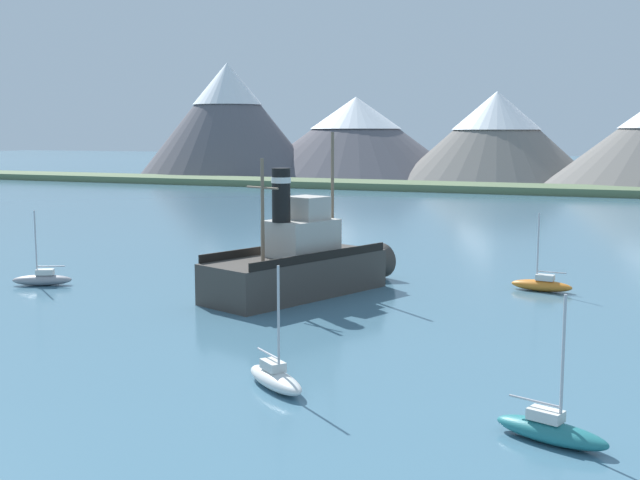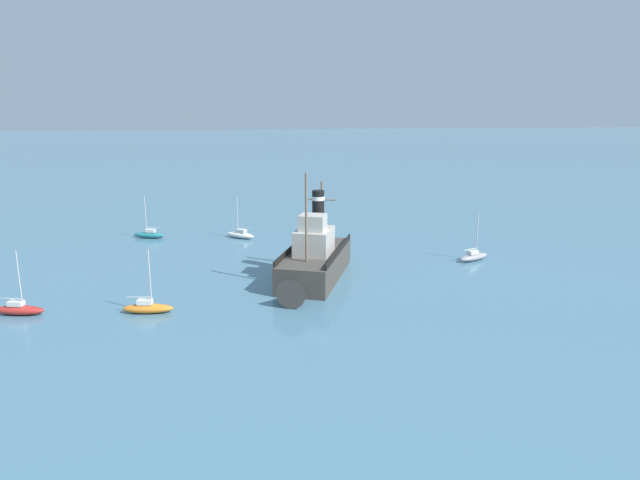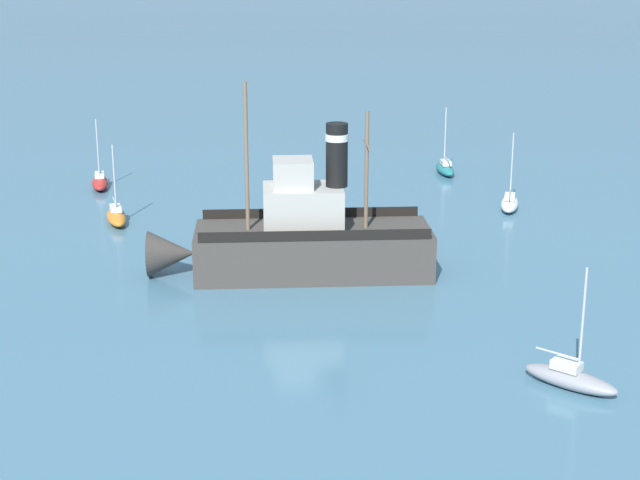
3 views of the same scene
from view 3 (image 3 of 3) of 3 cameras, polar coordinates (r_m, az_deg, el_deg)
ground_plane at (r=50.72m, az=-1.23°, el=-1.88°), size 600.00×600.00×0.00m
old_tugboat at (r=49.96m, az=-1.12°, el=0.03°), size 8.31×14.67×9.90m
sailboat_grey at (r=38.82m, az=14.35°, el=-7.76°), size 3.89×2.68×4.90m
sailboat_teal at (r=73.34m, az=7.29°, el=4.17°), size 3.95×2.23×4.90m
sailboat_orange at (r=60.91m, az=-11.78°, el=1.37°), size 3.90×1.53×4.90m
sailboat_red at (r=70.13m, az=-12.68°, el=3.32°), size 3.95×1.86×4.90m
sailboat_white at (r=63.93m, az=10.97°, el=2.14°), size 3.70×3.16×4.90m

